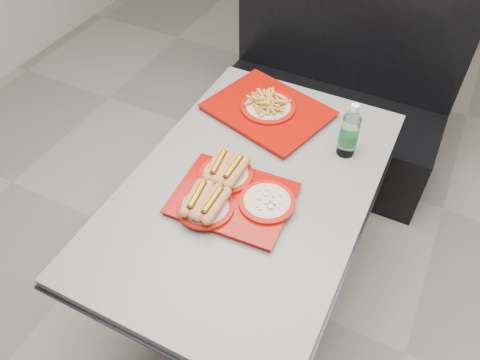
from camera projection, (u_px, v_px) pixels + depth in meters
The scene contains 6 objects.
ground at pixel (248, 285), 2.37m from camera, with size 6.00×6.00×0.00m, color gray.
diner_table at pixel (249, 212), 1.95m from camera, with size 0.92×1.42×0.75m.
booth_bench at pixel (329, 103), 2.75m from camera, with size 1.30×0.57×1.35m.
tray_near at pixel (229, 193), 1.75m from camera, with size 0.46×0.39×0.10m.
tray_far at pixel (268, 108), 2.11m from camera, with size 0.60×0.52×0.10m.
water_bottle at pixel (349, 133), 1.87m from camera, with size 0.08×0.08×0.25m.
Camera 1 is at (0.52, -1.13, 2.09)m, focal length 35.00 mm.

